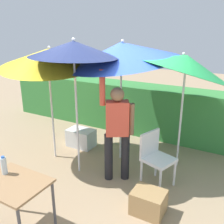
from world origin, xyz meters
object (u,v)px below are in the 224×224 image
(umbrella_orange, at_px, (74,49))
(bottle_water, at_px, (4,165))
(umbrella_navy, at_px, (184,64))
(chair_plastic, at_px, (155,156))
(umbrella_rainbow, at_px, (122,52))
(crate_cardboard, at_px, (148,202))
(folding_table, at_px, (14,188))
(cooler_box, at_px, (81,138))
(person_vendor, at_px, (117,128))
(umbrella_yellow, at_px, (49,57))

(umbrella_orange, bearing_deg, bottle_water, -91.01)
(umbrella_orange, height_order, umbrella_navy, umbrella_navy)
(chair_plastic, bearing_deg, umbrella_rainbow, 151.45)
(crate_cardboard, bearing_deg, umbrella_rainbow, 131.49)
(folding_table, bearing_deg, cooler_box, 107.98)
(umbrella_rainbow, distance_m, bottle_water, 2.58)
(umbrella_navy, distance_m, chair_plastic, 1.59)
(umbrella_orange, xyz_separation_m, folding_table, (0.21, -1.54, -1.50))
(umbrella_rainbow, xyz_separation_m, crate_cardboard, (1.05, -1.18, -1.89))
(folding_table, bearing_deg, bottle_water, 162.04)
(person_vendor, bearing_deg, umbrella_navy, 52.08)
(umbrella_navy, bearing_deg, chair_plastic, -100.43)
(cooler_box, bearing_deg, crate_cardboard, -31.34)
(person_vendor, distance_m, chair_plastic, 0.76)
(folding_table, bearing_deg, umbrella_navy, 64.59)
(umbrella_rainbow, relative_size, folding_table, 3.03)
(umbrella_navy, bearing_deg, umbrella_rainbow, -162.85)
(person_vendor, xyz_separation_m, cooler_box, (-1.27, 0.72, -0.75))
(person_vendor, distance_m, cooler_box, 1.64)
(umbrella_orange, relative_size, umbrella_yellow, 1.03)
(folding_table, height_order, bottle_water, bottle_water)
(umbrella_orange, xyz_separation_m, crate_cardboard, (1.49, -0.41, -1.98))
(umbrella_yellow, distance_m, folding_table, 2.38)
(crate_cardboard, xyz_separation_m, folding_table, (-1.28, -1.13, 0.48))
(umbrella_orange, bearing_deg, umbrella_navy, 36.67)
(umbrella_orange, bearing_deg, crate_cardboard, -15.49)
(crate_cardboard, xyz_separation_m, bottle_water, (-1.52, -1.06, 0.69))
(umbrella_navy, bearing_deg, umbrella_orange, -143.33)
(umbrella_rainbow, distance_m, umbrella_orange, 0.89)
(umbrella_navy, relative_size, chair_plastic, 2.69)
(umbrella_rainbow, distance_m, umbrella_yellow, 1.30)
(crate_cardboard, bearing_deg, person_vendor, 145.86)
(umbrella_rainbow, xyz_separation_m, umbrella_orange, (-0.44, -0.77, 0.09))
(crate_cardboard, bearing_deg, cooler_box, 148.66)
(umbrella_rainbow, height_order, folding_table, umbrella_rainbow)
(cooler_box, distance_m, folding_table, 2.55)
(umbrella_rainbow, xyz_separation_m, umbrella_navy, (1.01, 0.31, -0.17))
(person_vendor, distance_m, bottle_water, 1.75)
(umbrella_rainbow, bearing_deg, umbrella_navy, 17.15)
(umbrella_orange, xyz_separation_m, umbrella_yellow, (-0.72, 0.20, -0.18))
(crate_cardboard, bearing_deg, chair_plastic, 104.09)
(umbrella_rainbow, xyz_separation_m, umbrella_yellow, (-1.16, -0.57, -0.09))
(folding_table, bearing_deg, chair_plastic, 59.07)
(umbrella_yellow, distance_m, bottle_water, 2.12)
(umbrella_navy, relative_size, bottle_water, 9.99)
(cooler_box, relative_size, bottle_water, 2.41)
(umbrella_yellow, height_order, umbrella_navy, umbrella_navy)
(umbrella_rainbow, xyz_separation_m, bottle_water, (-0.47, -2.24, -1.20))
(umbrella_orange, relative_size, chair_plastic, 2.61)
(cooler_box, relative_size, crate_cardboard, 1.29)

